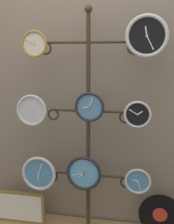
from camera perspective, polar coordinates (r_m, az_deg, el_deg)
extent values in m
cube|color=gray|center=(2.53, 1.00, 9.27)|extent=(4.40, 0.04, 2.80)
cylinder|color=#382D1E|center=(2.43, 0.24, -3.01)|extent=(0.03, 0.03, 1.73)
sphere|color=#382D1E|center=(2.39, 0.26, 18.32)|extent=(0.06, 0.06, 0.06)
cylinder|color=#382D1E|center=(2.41, -3.76, 12.59)|extent=(0.34, 0.02, 0.02)
torus|color=#382D1E|center=(2.46, -7.61, 11.47)|extent=(0.10, 0.02, 0.10)
cylinder|color=#382D1E|center=(2.34, 4.39, 12.65)|extent=(0.34, 0.02, 0.02)
torus|color=#382D1E|center=(2.33, 8.58, 11.53)|extent=(0.10, 0.02, 0.10)
cylinder|color=#382D1E|center=(2.44, -3.03, 0.32)|extent=(0.28, 0.02, 0.02)
torus|color=#382D1E|center=(2.48, -6.18, -0.46)|extent=(0.09, 0.02, 0.09)
cylinder|color=#382D1E|center=(2.38, 3.60, 0.08)|extent=(0.28, 0.02, 0.02)
torus|color=#382D1E|center=(2.37, 6.98, -0.98)|extent=(0.09, 0.02, 0.09)
cylinder|color=#382D1E|center=(2.58, -3.12, -11.10)|extent=(0.30, 0.02, 0.02)
torus|color=#382D1E|center=(2.64, -6.36, -11.63)|extent=(0.10, 0.02, 0.10)
cylinder|color=#382D1E|center=(2.52, 3.68, -11.61)|extent=(0.30, 0.02, 0.02)
torus|color=#382D1E|center=(2.52, 7.16, -12.67)|extent=(0.10, 0.02, 0.10)
cylinder|color=silver|center=(2.40, -9.52, 12.16)|extent=(0.18, 0.02, 0.18)
torus|color=#A58438|center=(2.39, -9.65, 12.17)|extent=(0.20, 0.02, 0.20)
cylinder|color=#A58438|center=(2.39, -9.65, 12.17)|extent=(0.01, 0.01, 0.01)
cube|color=silver|center=(2.39, -9.74, 12.69)|extent=(0.01, 0.00, 0.04)
cube|color=silver|center=(2.40, -10.38, 12.58)|extent=(0.06, 0.00, 0.04)
cylinder|color=black|center=(2.23, 10.90, 13.50)|extent=(0.27, 0.02, 0.27)
torus|color=silver|center=(2.22, 10.89, 13.53)|extent=(0.30, 0.03, 0.30)
cylinder|color=silver|center=(2.22, 10.89, 13.53)|extent=(0.02, 0.01, 0.02)
cube|color=silver|center=(2.22, 10.76, 14.35)|extent=(0.02, 0.00, 0.07)
cube|color=silver|center=(2.21, 11.49, 12.30)|extent=(0.05, 0.00, 0.10)
cylinder|color=silver|center=(2.45, -10.00, 0.35)|extent=(0.22, 0.02, 0.22)
torus|color=silver|center=(2.44, -10.13, 0.29)|extent=(0.25, 0.02, 0.25)
cylinder|color=silver|center=(2.44, -10.13, 0.29)|extent=(0.01, 0.01, 0.01)
cube|color=silver|center=(2.44, -10.44, 0.84)|extent=(0.03, 0.00, 0.05)
cube|color=silver|center=(2.44, -10.03, -0.73)|extent=(0.02, 0.00, 0.09)
cylinder|color=#4C84B2|center=(2.29, 0.51, 0.96)|extent=(0.20, 0.02, 0.20)
torus|color=#262628|center=(2.28, 0.44, 0.91)|extent=(0.22, 0.02, 0.22)
cylinder|color=#262628|center=(2.28, 0.44, 0.91)|extent=(0.01, 0.01, 0.01)
cube|color=silver|center=(2.28, -0.16, 0.84)|extent=(0.05, 0.00, 0.02)
cube|color=silver|center=(2.27, 0.74, 1.82)|extent=(0.03, 0.00, 0.08)
cylinder|color=black|center=(2.27, 9.24, -0.40)|extent=(0.18, 0.02, 0.18)
torus|color=silver|center=(2.26, 9.22, -0.47)|extent=(0.20, 0.02, 0.20)
cylinder|color=silver|center=(2.26, 9.22, -0.47)|extent=(0.01, 0.01, 0.01)
cube|color=silver|center=(2.25, 9.67, -0.16)|extent=(0.04, 0.00, 0.03)
cube|color=silver|center=(2.25, 8.46, 0.00)|extent=(0.06, 0.00, 0.04)
cylinder|color=#4C84B2|center=(2.54, -8.70, -10.97)|extent=(0.25, 0.02, 0.25)
torus|color=silver|center=(2.53, -8.82, -11.09)|extent=(0.28, 0.03, 0.28)
cylinder|color=silver|center=(2.53, -8.82, -11.09)|extent=(0.02, 0.01, 0.02)
cube|color=silver|center=(2.54, -8.91, -11.72)|extent=(0.02, 0.00, 0.06)
cube|color=silver|center=(2.50, -8.51, -10.14)|extent=(0.04, 0.00, 0.10)
cylinder|color=#60A8DB|center=(2.46, -0.53, -11.04)|extent=(0.25, 0.02, 0.25)
torus|color=#262628|center=(2.45, -0.61, -11.17)|extent=(0.28, 0.03, 0.28)
cylinder|color=#262628|center=(2.45, -0.61, -11.17)|extent=(0.02, 0.01, 0.02)
cube|color=silver|center=(2.46, -1.16, -11.54)|extent=(0.05, 0.00, 0.04)
cube|color=silver|center=(2.46, -1.73, -11.33)|extent=(0.10, 0.00, 0.03)
cylinder|color=#4C84B2|center=(2.43, 9.30, -12.30)|extent=(0.18, 0.02, 0.18)
torus|color=silver|center=(2.42, 9.28, -12.44)|extent=(0.20, 0.02, 0.20)
cylinder|color=silver|center=(2.42, 9.28, -12.44)|extent=(0.01, 0.01, 0.01)
cube|color=silver|center=(2.42, 8.77, -12.30)|extent=(0.04, 0.00, 0.02)
cube|color=silver|center=(2.43, 9.51, -13.21)|extent=(0.03, 0.00, 0.07)
cylinder|color=black|center=(2.61, 13.21, -17.81)|extent=(0.33, 0.01, 0.33)
cylinder|color=red|center=(2.61, 13.21, -17.85)|extent=(0.11, 0.00, 0.11)
cube|color=olive|center=(2.79, -12.48, -16.58)|extent=(0.47, 0.02, 0.27)
cube|color=white|center=(2.78, -12.58, -16.67)|extent=(0.42, 0.00, 0.22)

